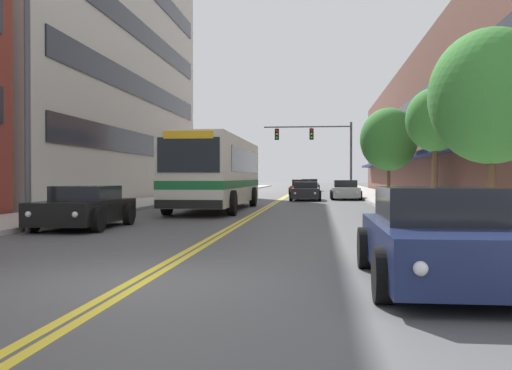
# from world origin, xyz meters

# --- Properties ---
(ground_plane) EXTENTS (240.00, 240.00, 0.00)m
(ground_plane) POSITION_xyz_m (0.00, 37.00, 0.00)
(ground_plane) COLOR #4C4C4F
(sidewalk_left) EXTENTS (3.53, 106.00, 0.15)m
(sidewalk_left) POSITION_xyz_m (-7.26, 37.00, 0.07)
(sidewalk_left) COLOR #B2ADA5
(sidewalk_left) RESTS_ON ground_plane
(sidewalk_right) EXTENTS (3.53, 106.00, 0.15)m
(sidewalk_right) POSITION_xyz_m (7.26, 37.00, 0.07)
(sidewalk_right) COLOR #B2ADA5
(sidewalk_right) RESTS_ON ground_plane
(centre_line) EXTENTS (0.34, 106.00, 0.01)m
(centre_line) POSITION_xyz_m (0.00, 37.00, 0.00)
(centre_line) COLOR yellow
(centre_line) RESTS_ON ground_plane
(office_tower_left) EXTENTS (12.08, 30.64, 22.54)m
(office_tower_left) POSITION_xyz_m (-15.27, 29.75, 11.27)
(office_tower_left) COLOR #BCB7AD
(office_tower_left) RESTS_ON ground_plane
(storefront_row_right) EXTENTS (9.10, 68.00, 10.53)m
(storefront_row_right) POSITION_xyz_m (13.26, 37.00, 5.26)
(storefront_row_right) COLOR brown
(storefront_row_right) RESTS_ON ground_plane
(city_bus) EXTENTS (2.93, 11.86, 3.26)m
(city_bus) POSITION_xyz_m (-2.11, 18.20, 1.84)
(city_bus) COLOR silver
(city_bus) RESTS_ON ground_plane
(car_beige_parked_left_near) EXTENTS (2.06, 4.72, 1.31)m
(car_beige_parked_left_near) POSITION_xyz_m (-4.26, 29.95, 0.61)
(car_beige_parked_left_near) COLOR #BCAD89
(car_beige_parked_left_near) RESTS_ON ground_plane
(car_black_parked_left_far) EXTENTS (2.09, 4.24, 1.25)m
(car_black_parked_left_far) POSITION_xyz_m (-4.35, 8.21, 0.60)
(car_black_parked_left_far) COLOR black
(car_black_parked_left_far) RESTS_ON ground_plane
(car_navy_parked_right_foreground) EXTENTS (2.08, 4.43, 1.37)m
(car_navy_parked_right_foreground) POSITION_xyz_m (4.28, 0.23, 0.64)
(car_navy_parked_right_foreground) COLOR #19234C
(car_navy_parked_right_foreground) RESTS_ON ground_plane
(car_silver_parked_right_mid) EXTENTS (2.03, 4.79, 1.32)m
(car_silver_parked_right_mid) POSITION_xyz_m (4.40, 31.33, 0.61)
(car_silver_parked_right_mid) COLOR #B7B7BC
(car_silver_parked_right_mid) RESTS_ON ground_plane
(car_red_moving_lead) EXTENTS (1.99, 4.88, 1.32)m
(car_red_moving_lead) POSITION_xyz_m (1.07, 41.40, 0.61)
(car_red_moving_lead) COLOR maroon
(car_red_moving_lead) RESTS_ON ground_plane
(car_charcoal_moving_second) EXTENTS (2.02, 4.75, 1.21)m
(car_charcoal_moving_second) POSITION_xyz_m (1.74, 29.60, 0.57)
(car_charcoal_moving_second) COLOR #232328
(car_charcoal_moving_second) RESTS_ON ground_plane
(car_slate_blue_moving_third) EXTENTS (2.21, 4.27, 1.33)m
(car_slate_blue_moving_third) POSITION_xyz_m (1.60, 54.95, 0.63)
(car_slate_blue_moving_third) COLOR #475675
(car_slate_blue_moving_third) RESTS_ON ground_plane
(traffic_signal_mast) EXTENTS (7.21, 0.38, 6.01)m
(traffic_signal_mast) POSITION_xyz_m (2.65, 38.84, 4.33)
(traffic_signal_mast) COLOR #47474C
(traffic_signal_mast) RESTS_ON ground_plane
(street_lamp_left_near) EXTENTS (2.44, 0.28, 9.09)m
(street_lamp_left_near) POSITION_xyz_m (-5.00, 6.68, 5.34)
(street_lamp_left_near) COLOR #47474C
(street_lamp_left_near) RESTS_ON ground_plane
(street_tree_right_near) EXTENTS (2.91, 2.91, 4.88)m
(street_tree_right_near) POSITION_xyz_m (6.64, 5.93, 3.42)
(street_tree_right_near) COLOR brown
(street_tree_right_near) RESTS_ON sidewalk_right
(street_tree_right_mid) EXTENTS (2.48, 2.48, 5.19)m
(street_tree_right_mid) POSITION_xyz_m (7.52, 16.95, 3.95)
(street_tree_right_mid) COLOR brown
(street_tree_right_mid) RESTS_ON sidewalk_right
(street_tree_right_far) EXTENTS (3.27, 3.27, 5.34)m
(street_tree_right_far) POSITION_xyz_m (6.57, 25.17, 3.68)
(street_tree_right_far) COLOR brown
(street_tree_right_far) RESTS_ON sidewalk_right
(fire_hydrant) EXTENTS (0.36, 0.28, 0.93)m
(fire_hydrant) POSITION_xyz_m (5.95, 6.72, 0.61)
(fire_hydrant) COLOR yellow
(fire_hydrant) RESTS_ON sidewalk_right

